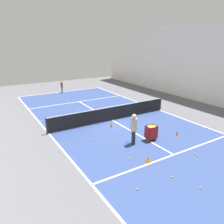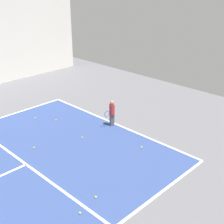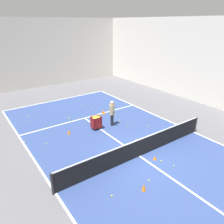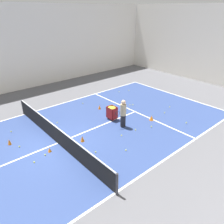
% 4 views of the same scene
% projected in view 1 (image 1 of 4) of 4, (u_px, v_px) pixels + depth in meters
% --- Properties ---
extents(ground_plane, '(36.00, 36.00, 0.00)m').
position_uv_depth(ground_plane, '(112.00, 120.00, 15.92)').
color(ground_plane, '#5B5B60').
extents(court_playing_area, '(9.27, 21.81, 0.00)m').
position_uv_depth(court_playing_area, '(112.00, 120.00, 15.92)').
color(court_playing_area, navy).
rests_on(court_playing_area, ground).
extents(line_baseline_near, '(9.27, 0.10, 0.00)m').
position_uv_depth(line_baseline_near, '(62.00, 92.00, 24.76)').
color(line_baseline_near, white).
rests_on(line_baseline_near, ground).
extents(line_sideline_left, '(0.10, 21.81, 0.00)m').
position_uv_depth(line_sideline_left, '(159.00, 110.00, 18.23)').
color(line_sideline_left, white).
rests_on(line_sideline_left, ground).
extents(line_sideline_right, '(0.10, 21.81, 0.00)m').
position_uv_depth(line_sideline_right, '(49.00, 133.00, 13.61)').
color(line_sideline_right, white).
rests_on(line_sideline_right, ground).
extents(line_service_near, '(9.27, 0.10, 0.00)m').
position_uv_depth(line_service_near, '(79.00, 102.00, 20.78)').
color(line_service_near, white).
rests_on(line_service_near, ground).
extents(line_service_far, '(9.27, 0.10, 0.00)m').
position_uv_depth(line_service_far, '(174.00, 155.00, 11.06)').
color(line_service_far, white).
rests_on(line_service_far, ground).
extents(line_centre_service, '(0.10, 11.99, 0.00)m').
position_uv_depth(line_centre_service, '(112.00, 120.00, 15.92)').
color(line_centre_service, white).
rests_on(line_centre_service, ground).
extents(hall_enclosure_left, '(0.15, 32.30, 6.96)m').
position_uv_depth(hall_enclosure_left, '(204.00, 65.00, 19.73)').
color(hall_enclosure_left, silver).
rests_on(hall_enclosure_left, ground).
extents(tennis_net, '(9.57, 0.10, 1.04)m').
position_uv_depth(tennis_net, '(112.00, 113.00, 15.75)').
color(tennis_net, '#2D2D33').
rests_on(tennis_net, ground).
extents(player_near_baseline, '(0.30, 0.60, 1.28)m').
position_uv_depth(player_near_baseline, '(62.00, 86.00, 24.32)').
color(player_near_baseline, '#4C4C56').
rests_on(player_near_baseline, ground).
extents(coach_at_net, '(0.47, 0.71, 1.75)m').
position_uv_depth(coach_at_net, '(134.00, 127.00, 11.97)').
color(coach_at_net, black).
rests_on(coach_at_net, ground).
extents(ball_cart, '(0.60, 0.49, 0.89)m').
position_uv_depth(ball_cart, '(151.00, 130.00, 12.56)').
color(ball_cart, maroon).
rests_on(ball_cart, ground).
extents(training_cone_0, '(0.22, 0.22, 0.32)m').
position_uv_depth(training_cone_0, '(111.00, 125.00, 14.61)').
color(training_cone_0, orange).
rests_on(training_cone_0, ground).
extents(training_cone_1, '(0.27, 0.27, 0.33)m').
position_uv_depth(training_cone_1, '(148.00, 159.00, 10.33)').
color(training_cone_1, orange).
rests_on(training_cone_1, ground).
extents(training_cone_2, '(0.18, 0.18, 0.22)m').
position_uv_depth(training_cone_2, '(102.00, 117.00, 16.22)').
color(training_cone_2, orange).
rests_on(training_cone_2, ground).
extents(training_cone_3, '(0.20, 0.20, 0.30)m').
position_uv_depth(training_cone_3, '(177.00, 133.00, 13.29)').
color(training_cone_3, orange).
rests_on(training_cone_3, ground).
extents(training_cone_4, '(0.18, 0.18, 0.33)m').
position_uv_depth(training_cone_4, '(115.00, 108.00, 18.25)').
color(training_cone_4, orange).
rests_on(training_cone_4, ground).
extents(tennis_ball_0, '(0.07, 0.07, 0.07)m').
position_uv_depth(tennis_ball_0, '(45.00, 98.00, 22.11)').
color(tennis_ball_0, yellow).
rests_on(tennis_ball_0, ground).
extents(tennis_ball_1, '(0.07, 0.07, 0.07)m').
position_uv_depth(tennis_ball_1, '(68.00, 95.00, 23.04)').
color(tennis_ball_1, yellow).
rests_on(tennis_ball_1, ground).
extents(tennis_ball_2, '(0.07, 0.07, 0.07)m').
position_uv_depth(tennis_ball_2, '(195.00, 153.00, 11.14)').
color(tennis_ball_2, yellow).
rests_on(tennis_ball_2, ground).
extents(tennis_ball_3, '(0.07, 0.07, 0.07)m').
position_uv_depth(tennis_ball_3, '(124.00, 148.00, 11.65)').
color(tennis_ball_3, yellow).
rests_on(tennis_ball_3, ground).
extents(tennis_ball_4, '(0.07, 0.07, 0.07)m').
position_uv_depth(tennis_ball_4, '(111.00, 111.00, 17.76)').
color(tennis_ball_4, yellow).
rests_on(tennis_ball_4, ground).
extents(tennis_ball_5, '(0.07, 0.07, 0.07)m').
position_uv_depth(tennis_ball_5, '(115.00, 141.00, 12.55)').
color(tennis_ball_5, yellow).
rests_on(tennis_ball_5, ground).
extents(tennis_ball_6, '(0.07, 0.07, 0.07)m').
position_uv_depth(tennis_ball_6, '(99.00, 117.00, 16.43)').
color(tennis_ball_6, yellow).
rests_on(tennis_ball_6, ground).
extents(tennis_ball_7, '(0.07, 0.07, 0.07)m').
position_uv_depth(tennis_ball_7, '(197.00, 155.00, 10.93)').
color(tennis_ball_7, yellow).
rests_on(tennis_ball_7, ground).
extents(tennis_ball_8, '(0.07, 0.07, 0.07)m').
position_uv_depth(tennis_ball_8, '(173.00, 177.00, 9.20)').
color(tennis_ball_8, yellow).
rests_on(tennis_ball_8, ground).
extents(tennis_ball_9, '(0.07, 0.07, 0.07)m').
position_uv_depth(tennis_ball_9, '(131.00, 109.00, 18.53)').
color(tennis_ball_9, yellow).
rests_on(tennis_ball_9, ground).
extents(tennis_ball_10, '(0.07, 0.07, 0.07)m').
position_uv_depth(tennis_ball_10, '(37.00, 100.00, 21.17)').
color(tennis_ball_10, yellow).
rests_on(tennis_ball_10, ground).
extents(tennis_ball_11, '(0.07, 0.07, 0.07)m').
position_uv_depth(tennis_ball_11, '(93.00, 115.00, 16.86)').
color(tennis_ball_11, yellow).
rests_on(tennis_ball_11, ground).
extents(tennis_ball_12, '(0.07, 0.07, 0.07)m').
position_uv_depth(tennis_ball_12, '(212.00, 130.00, 14.11)').
color(tennis_ball_12, yellow).
rests_on(tennis_ball_12, ground).
extents(tennis_ball_13, '(0.07, 0.07, 0.07)m').
position_uv_depth(tennis_ball_13, '(84.00, 91.00, 25.18)').
color(tennis_ball_13, yellow).
rests_on(tennis_ball_13, ground).
extents(tennis_ball_14, '(0.07, 0.07, 0.07)m').
position_uv_depth(tennis_ball_14, '(106.00, 96.00, 22.84)').
color(tennis_ball_14, yellow).
rests_on(tennis_ball_14, ground).
extents(tennis_ball_16, '(0.07, 0.07, 0.07)m').
position_uv_depth(tennis_ball_16, '(125.00, 99.00, 21.55)').
color(tennis_ball_16, yellow).
rests_on(tennis_ball_16, ground).
extents(tennis_ball_17, '(0.07, 0.07, 0.07)m').
position_uv_depth(tennis_ball_17, '(68.00, 100.00, 21.06)').
color(tennis_ball_17, yellow).
rests_on(tennis_ball_17, ground).
extents(tennis_ball_18, '(0.07, 0.07, 0.07)m').
position_uv_depth(tennis_ball_18, '(131.00, 102.00, 20.64)').
color(tennis_ball_18, yellow).
rests_on(tennis_ball_18, ground).
extents(tennis_ball_19, '(0.07, 0.07, 0.07)m').
position_uv_depth(tennis_ball_19, '(190.00, 128.00, 14.42)').
color(tennis_ball_19, yellow).
rests_on(tennis_ball_19, ground).
extents(tennis_ball_21, '(0.07, 0.07, 0.07)m').
position_uv_depth(tennis_ball_21, '(143.00, 119.00, 16.07)').
color(tennis_ball_21, yellow).
rests_on(tennis_ball_21, ground).
extents(tennis_ball_22, '(0.07, 0.07, 0.07)m').
position_uv_depth(tennis_ball_22, '(94.00, 130.00, 14.08)').
color(tennis_ball_22, yellow).
rests_on(tennis_ball_22, ground).
extents(tennis_ball_23, '(0.07, 0.07, 0.07)m').
position_uv_depth(tennis_ball_23, '(129.00, 158.00, 10.66)').
color(tennis_ball_23, yellow).
rests_on(tennis_ball_23, ground).
extents(tennis_ball_24, '(0.07, 0.07, 0.07)m').
position_uv_depth(tennis_ball_24, '(41.00, 121.00, 15.69)').
color(tennis_ball_24, yellow).
rests_on(tennis_ball_24, ground).
extents(tennis_ball_25, '(0.07, 0.07, 0.07)m').
position_uv_depth(tennis_ball_25, '(200.00, 188.00, 8.50)').
color(tennis_ball_25, yellow).
rests_on(tennis_ball_25, ground).
extents(tennis_ball_26, '(0.07, 0.07, 0.07)m').
position_uv_depth(tennis_ball_26, '(90.00, 140.00, 12.62)').
color(tennis_ball_26, yellow).
rests_on(tennis_ball_26, ground).
extents(tennis_ball_27, '(0.07, 0.07, 0.07)m').
position_uv_depth(tennis_ball_27, '(137.00, 189.00, 8.44)').
color(tennis_ball_27, yellow).
rests_on(tennis_ball_27, ground).
extents(tennis_ball_28, '(0.07, 0.07, 0.07)m').
position_uv_depth(tennis_ball_28, '(112.00, 97.00, 22.27)').
color(tennis_ball_28, yellow).
rests_on(tennis_ball_28, ground).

